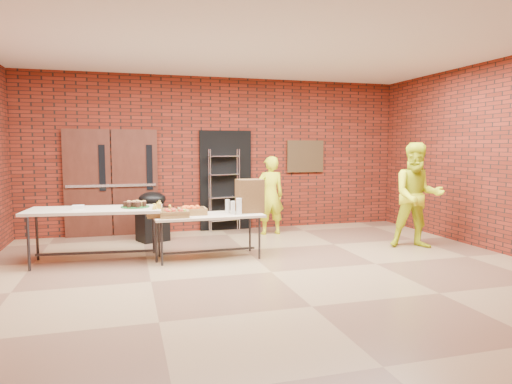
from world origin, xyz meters
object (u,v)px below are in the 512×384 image
Objects in this scene: table_left at (95,213)px; covered_grill at (153,216)px; table_right at (209,218)px; coffee_dispenser at (250,196)px; volunteer_man at (417,195)px; wire_rack at (224,190)px; volunteer_woman at (270,195)px.

table_left is 1.65m from covered_grill.
table_right is 0.77m from coffee_dispenser.
table_left is 5.35m from volunteer_man.
coffee_dispenser is at bearing -165.25° from volunteer_man.
volunteer_man reaches higher than coffee_dispenser.
coffee_dispenser is at bearing -69.31° from covered_grill.
table_right is (-0.73, -2.25, -0.22)m from wire_rack.
table_left is (-2.43, -1.98, -0.11)m from wire_rack.
wire_rack is 3.20× the size of coffee_dispenser.
table_right is 1.84× the size of covered_grill.
volunteer_man reaches higher than table_left.
covered_grill is 4.79m from volunteer_man.
volunteer_man is at bearing -46.36° from covered_grill.
wire_rack is at bearing -0.26° from covered_grill.
wire_rack is at bearing -38.10° from volunteer_woman.
volunteer_woman reaches higher than coffee_dispenser.
volunteer_man reaches higher than wire_rack.
table_right is 3.20× the size of coffee_dispenser.
volunteer_woman is at bearing 61.26° from coffee_dispenser.
volunteer_woman is (0.85, 1.55, -0.18)m from coffee_dispenser.
table_left is 1.21× the size of table_right.
covered_grill is at bearing 134.28° from coffee_dispenser.
coffee_dispenser reaches higher than table_right.
table_left is at bearing -152.63° from wire_rack.
table_left is 1.31× the size of volunteer_woman.
table_right is at bearing -172.45° from coffee_dispenser.
volunteer_man is at bearing -5.20° from table_right.
volunteer_woman is at bearing 28.94° from table_left.
covered_grill reaches higher than table_right.
covered_grill reaches higher than table_left.
volunteer_woman is 2.81m from volunteer_man.
coffee_dispenser is at bearing 6.25° from table_right.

